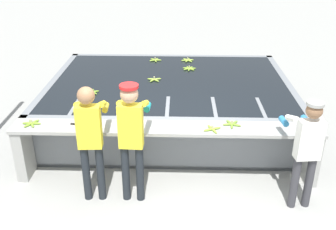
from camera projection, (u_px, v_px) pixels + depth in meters
ground_plane at (166, 186)px, 5.90m from camera, size 80.00×80.00×0.00m
wash_tank at (169, 103)px, 7.64m from camera, size 4.55×3.40×0.88m
work_ledge at (166, 142)px, 5.84m from camera, size 4.55×0.45×0.88m
worker_0 at (90, 134)px, 5.23m from camera, size 0.43×0.72×1.71m
worker_1 at (131, 131)px, 5.20m from camera, size 0.43×0.73×1.74m
worker_2 at (307, 145)px, 5.12m from camera, size 0.46×0.73×1.57m
banana_bunch_floating_0 at (124, 107)px, 6.33m from camera, size 0.26×0.28×0.08m
banana_bunch_floating_1 at (91, 92)px, 6.90m from camera, size 0.27×0.28×0.08m
banana_bunch_floating_2 at (189, 69)px, 8.06m from camera, size 0.28×0.28×0.08m
banana_bunch_floating_3 at (154, 79)px, 7.48m from camera, size 0.28×0.27×0.08m
banana_bunch_floating_4 at (188, 60)px, 8.58m from camera, size 0.28×0.28×0.08m
banana_bunch_floating_5 at (155, 60)px, 8.59m from camera, size 0.27×0.28×0.08m
banana_bunch_ledge_0 at (32, 123)px, 5.79m from camera, size 0.28×0.26×0.08m
banana_bunch_ledge_1 at (212, 129)px, 5.62m from camera, size 0.27×0.27×0.08m
banana_bunch_ledge_2 at (232, 124)px, 5.77m from camera, size 0.28×0.27×0.08m
knife_0 at (79, 124)px, 5.78m from camera, size 0.35×0.05×0.02m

